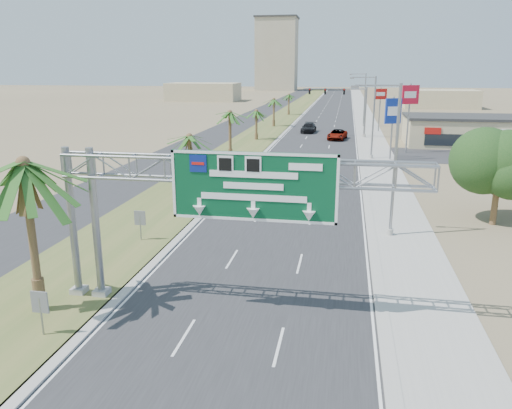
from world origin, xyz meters
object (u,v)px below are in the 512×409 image
object	(u,v)px
palm_near	(23,164)
car_right_lane	(337,135)
sign_gantry	(220,182)
car_mid_lane	(307,163)
signal_mast	(353,107)
pole_sign_red_near	(410,99)
pole_sign_blue	(393,114)
car_left_lane	(263,165)
car_far	(309,128)
store_building	(470,132)
pole_sign_red_far	(380,97)

from	to	relation	value
palm_near	car_right_lane	world-z (taller)	palm_near
sign_gantry	car_right_lane	bearing A→B (deg)	86.09
car_mid_lane	signal_mast	bearing A→B (deg)	84.96
pole_sign_red_near	pole_sign_blue	xyz separation A→B (m)	(-2.51, -6.05, -1.42)
car_left_lane	pole_sign_blue	xyz separation A→B (m)	(14.14, 10.02, 4.82)
car_far	pole_sign_red_near	bearing A→B (deg)	-50.04
car_left_lane	pole_sign_red_near	world-z (taller)	pole_sign_red_near
car_far	palm_near	bearing A→B (deg)	-92.31
palm_near	car_mid_lane	distance (m)	37.20
pole_sign_red_near	pole_sign_blue	world-z (taller)	pole_sign_red_near
pole_sign_blue	signal_mast	bearing A→B (deg)	102.54
store_building	car_left_lane	world-z (taller)	store_building
car_mid_lane	car_far	bearing A→B (deg)	98.90
signal_mast	store_building	size ratio (longest dim) A/B	0.57
car_left_lane	pole_sign_red_far	size ratio (longest dim) A/B	0.64
signal_mast	car_mid_lane	world-z (taller)	signal_mast
store_building	pole_sign_blue	xyz separation A→B (m)	(-12.27, -14.51, 3.65)
sign_gantry	car_left_lane	size ratio (longest dim) A/B	3.42
sign_gantry	pole_sign_red_near	bearing A→B (deg)	74.39
store_building	pole_sign_blue	size ratio (longest dim) A/B	2.35
store_building	pole_sign_red_far	size ratio (longest dim) A/B	2.35
sign_gantry	store_building	distance (m)	60.77
car_right_lane	pole_sign_red_far	world-z (taller)	pole_sign_red_far
car_far	car_right_lane	bearing A→B (deg)	-54.43
car_mid_lane	store_building	bearing A→B (deg)	50.79
signal_mast	pole_sign_red_near	world-z (taller)	pole_sign_red_near
signal_mast	car_far	world-z (taller)	signal_mast
signal_mast	sign_gantry	bearing A→B (deg)	-95.74
car_mid_lane	pole_sign_blue	xyz separation A→B (m)	(9.51, 8.03, 4.84)
signal_mast	car_right_lane	world-z (taller)	signal_mast
palm_near	car_left_lane	size ratio (longest dim) A/B	1.71
signal_mast	pole_sign_red_near	bearing A→B (deg)	-63.90
sign_gantry	car_right_lane	size ratio (longest dim) A/B	3.01
signal_mast	pole_sign_blue	world-z (taller)	signal_mast
signal_mast	pole_sign_red_near	distance (m)	16.22
palm_near	car_left_lane	distance (m)	34.36
car_far	pole_sign_red_near	distance (m)	25.06
sign_gantry	signal_mast	bearing A→B (deg)	84.26
store_building	pole_sign_red_far	world-z (taller)	pole_sign_red_far
store_building	pole_sign_red_near	distance (m)	13.87
sign_gantry	pole_sign_red_far	distance (m)	71.17
pole_sign_red_far	car_mid_lane	bearing A→B (deg)	-104.78
store_building	palm_near	bearing A→B (deg)	-118.28
pole_sign_red_far	sign_gantry	bearing A→B (deg)	-98.88
store_building	car_left_lane	distance (m)	36.07
car_mid_lane	pole_sign_red_far	bearing A→B (deg)	80.04
sign_gantry	pole_sign_blue	xyz separation A→B (m)	(10.79, 41.57, -0.40)
car_left_lane	car_right_lane	bearing A→B (deg)	74.33
sign_gantry	store_building	bearing A→B (deg)	67.64
sign_gantry	signal_mast	size ratio (longest dim) A/B	1.63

